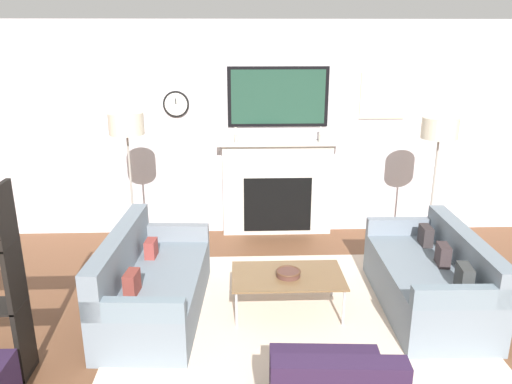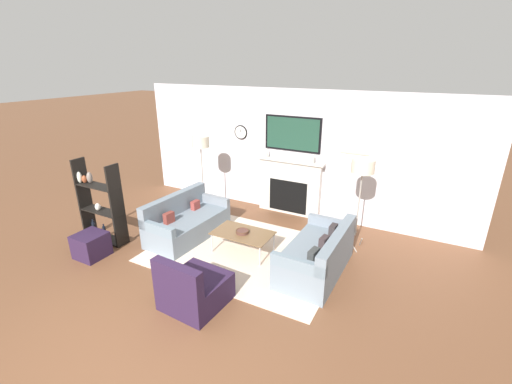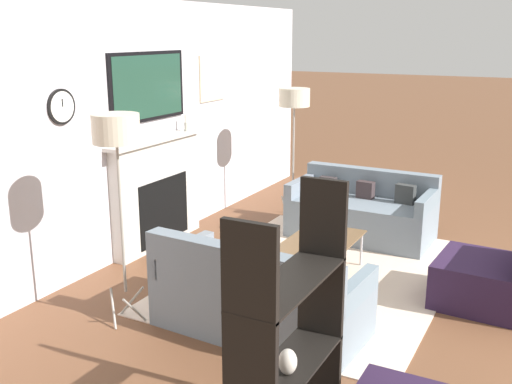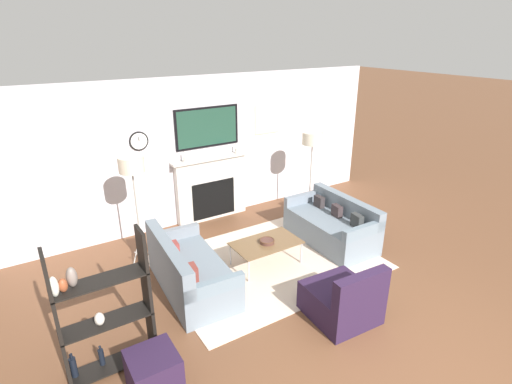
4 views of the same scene
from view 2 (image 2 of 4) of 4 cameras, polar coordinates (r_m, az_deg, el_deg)
The scene contains 12 objects.
ground_plane at distance 4.53m, azimuth -21.80°, elevation -25.83°, with size 60.00×60.00×0.00m, color brown.
fireplace_wall at distance 7.48m, azimuth 6.07°, elevation 5.58°, with size 7.53×0.28×2.70m.
area_rug at distance 6.24m, azimuth -1.66°, elevation -9.91°, with size 3.26×2.41×0.01m.
couch_left at distance 6.79m, azimuth -11.54°, elevation -4.99°, with size 0.90×1.71×0.81m.
couch_right at distance 5.65m, azimuth 10.24°, elevation -10.48°, with size 0.86×1.64×0.77m.
armchair at distance 4.98m, azimuth -10.36°, elevation -15.64°, with size 0.82×0.85×0.80m.
coffee_table at distance 6.08m, azimuth -2.22°, elevation -6.97°, with size 1.04×0.62×0.38m.
decorative_bowl at distance 6.04m, azimuth -2.28°, elevation -6.58°, with size 0.23×0.23×0.06m.
floor_lamp_left at distance 7.35m, azimuth -9.23°, elevation 8.00°, with size 0.37×0.37×1.75m.
floor_lamp_right at distance 6.03m, azimuth 17.40°, elevation 3.86°, with size 0.39×0.39×1.68m.
shelf_unit at distance 6.97m, azimuth -24.67°, elevation -1.73°, with size 0.93×0.28×1.55m.
ottoman at distance 6.66m, azimuth -25.79°, elevation -7.99°, with size 0.48×0.48×0.43m.
Camera 2 is at (2.67, -1.80, 3.19)m, focal length 24.00 mm.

